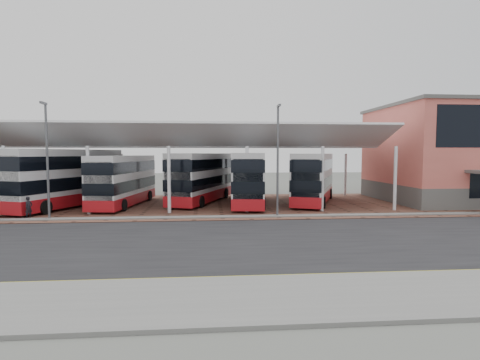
{
  "coord_description": "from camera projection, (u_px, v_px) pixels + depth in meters",
  "views": [
    {
      "loc": [
        -2.95,
        -20.37,
        4.61
      ],
      "look_at": [
        -0.64,
        7.36,
        2.65
      ],
      "focal_mm": 28.0,
      "sensor_mm": 36.0,
      "label": 1
    }
  ],
  "objects": [
    {
      "name": "ground",
      "position": [
        262.0,
        237.0,
        20.82
      ],
      "size": [
        140.0,
        140.0,
        0.0
      ],
      "primitive_type": "plane",
      "color": "#51544D"
    },
    {
      "name": "road",
      "position": [
        265.0,
        241.0,
        19.82
      ],
      "size": [
        120.0,
        14.0,
        0.02
      ],
      "primitive_type": "cube",
      "color": "black",
      "rests_on": "ground"
    },
    {
      "name": "forecourt",
      "position": [
        264.0,
        204.0,
        33.9
      ],
      "size": [
        72.0,
        16.0,
        0.06
      ],
      "primitive_type": "cube",
      "color": "brown",
      "rests_on": "ground"
    },
    {
      "name": "sidewalk",
      "position": [
        303.0,
        297.0,
        11.86
      ],
      "size": [
        120.0,
        4.0,
        0.14
      ],
      "primitive_type": "cube",
      "color": "#61615F",
      "rests_on": "ground"
    },
    {
      "name": "north_kerb",
      "position": [
        250.0,
        217.0,
        26.97
      ],
      "size": [
        120.0,
        0.8,
        0.14
      ],
      "primitive_type": "cube",
      "color": "#61615F",
      "rests_on": "ground"
    },
    {
      "name": "yellow_line_near",
      "position": [
        289.0,
        278.0,
        13.86
      ],
      "size": [
        120.0,
        0.12,
        0.01
      ],
      "primitive_type": "cube",
      "color": "#D2C500",
      "rests_on": "road"
    },
    {
      "name": "yellow_line_far",
      "position": [
        288.0,
        275.0,
        14.15
      ],
      "size": [
        120.0,
        0.12,
        0.01
      ],
      "primitive_type": "cube",
      "color": "#D2C500",
      "rests_on": "road"
    },
    {
      "name": "canopy",
      "position": [
        175.0,
        141.0,
        33.76
      ],
      "size": [
        37.0,
        11.63,
        7.07
      ],
      "color": "white",
      "rests_on": "ground"
    },
    {
      "name": "terminal",
      "position": [
        477.0,
        153.0,
        36.23
      ],
      "size": [
        18.4,
        14.4,
        9.25
      ],
      "color": "#585754",
      "rests_on": "ground"
    },
    {
      "name": "lamp_west",
      "position": [
        47.0,
        157.0,
        25.58
      ],
      "size": [
        0.16,
        0.9,
        8.07
      ],
      "color": "#525358",
      "rests_on": "ground"
    },
    {
      "name": "lamp_east",
      "position": [
        278.0,
        157.0,
        26.91
      ],
      "size": [
        0.16,
        0.9,
        8.07
      ],
      "color": "#525358",
      "rests_on": "ground"
    },
    {
      "name": "bus_1",
      "position": [
        67.0,
        178.0,
        31.88
      ],
      "size": [
        6.95,
        12.07,
        4.91
      ],
      "rotation": [
        0.0,
        0.0,
        -0.38
      ],
      "color": "silver",
      "rests_on": "forecourt"
    },
    {
      "name": "bus_2",
      "position": [
        124.0,
        181.0,
        32.92
      ],
      "size": [
        3.93,
        10.86,
        4.38
      ],
      "rotation": [
        0.0,
        0.0,
        -0.14
      ],
      "color": "silver",
      "rests_on": "forecourt"
    },
    {
      "name": "bus_3",
      "position": [
        202.0,
        178.0,
        35.13
      ],
      "size": [
        6.14,
        11.34,
        4.58
      ],
      "rotation": [
        0.0,
        0.0,
        -0.34
      ],
      "color": "silver",
      "rests_on": "forecourt"
    },
    {
      "name": "bus_4",
      "position": [
        248.0,
        179.0,
        33.65
      ],
      "size": [
        3.78,
        11.4,
        4.61
      ],
      "rotation": [
        0.0,
        0.0,
        -0.11
      ],
      "color": "silver",
      "rests_on": "forecourt"
    },
    {
      "name": "bus_5",
      "position": [
        314.0,
        178.0,
        34.72
      ],
      "size": [
        6.64,
        11.18,
        4.56
      ],
      "rotation": [
        0.0,
        0.0,
        -0.4
      ],
      "color": "silver",
      "rests_on": "forecourt"
    },
    {
      "name": "pedestrian",
      "position": [
        29.0,
        208.0,
        26.14
      ],
      "size": [
        0.57,
        0.67,
        1.56
      ],
      "primitive_type": "imported",
      "rotation": [
        0.0,
        0.0,
        1.16
      ],
      "color": "black",
      "rests_on": "forecourt"
    }
  ]
}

